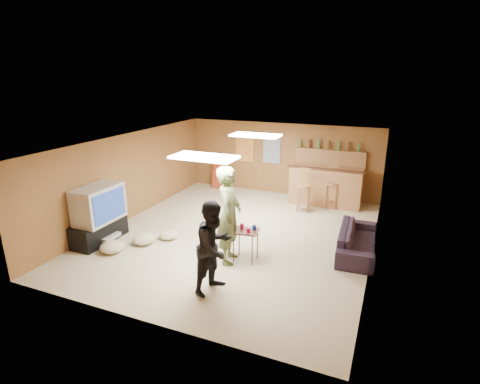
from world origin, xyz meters
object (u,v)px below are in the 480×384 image
at_px(tv_body, 99,204).
at_px(person_black, 214,247).
at_px(tray_table, 246,245).
at_px(sofa, 357,241).
at_px(bar_counter, 325,186).
at_px(person_olive, 229,215).

xyz_separation_m(tv_body, person_black, (3.21, -0.78, -0.08)).
bearing_deg(tray_table, person_black, -94.40).
relative_size(person_black, tray_table, 2.49).
bearing_deg(tray_table, sofa, 30.93).
bearing_deg(person_black, tray_table, 11.09).
distance_m(tv_body, sofa, 5.63).
bearing_deg(tv_body, sofa, 17.15).
bearing_deg(bar_counter, person_olive, -105.40).
distance_m(person_black, sofa, 3.28).
relative_size(bar_counter, person_olive, 1.02).
distance_m(tv_body, person_olive, 3.02).
bearing_deg(tray_table, bar_counter, 78.12).
relative_size(person_olive, person_black, 1.20).
height_order(bar_counter, sofa, bar_counter).
height_order(person_olive, person_black, person_olive).
height_order(tv_body, person_black, person_black).
relative_size(tv_body, sofa, 0.59).
relative_size(tv_body, person_black, 0.67).
xyz_separation_m(sofa, tray_table, (-2.05, -1.23, 0.06)).
xyz_separation_m(person_black, tray_table, (0.09, 1.20, -0.49)).
height_order(tv_body, bar_counter, tv_body).
distance_m(person_olive, person_black, 1.10).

